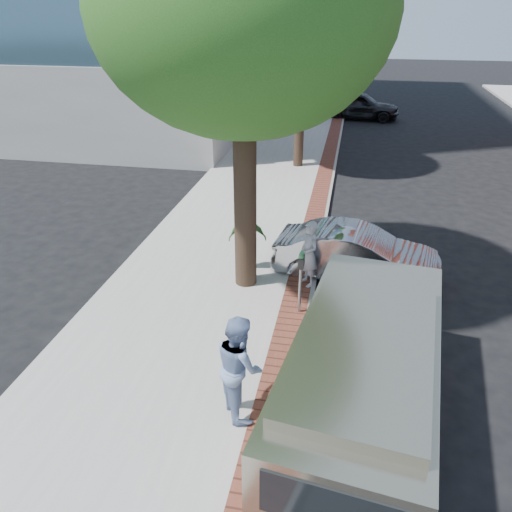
% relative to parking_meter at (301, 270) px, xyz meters
% --- Properties ---
extents(ground, '(120.00, 120.00, 0.00)m').
position_rel_parking_meter_xyz_m(ground, '(-0.84, -0.82, -1.21)').
color(ground, black).
rests_on(ground, ground).
extents(sidewalk, '(5.00, 60.00, 0.15)m').
position_rel_parking_meter_xyz_m(sidewalk, '(-2.34, 7.18, -1.13)').
color(sidewalk, '#9E9991').
rests_on(sidewalk, ground).
extents(brick_strip, '(0.60, 60.00, 0.01)m').
position_rel_parking_meter_xyz_m(brick_strip, '(-0.14, 7.18, -1.05)').
color(brick_strip, brown).
rests_on(brick_strip, sidewalk).
extents(curb, '(0.10, 60.00, 0.15)m').
position_rel_parking_meter_xyz_m(curb, '(0.21, 7.18, -1.13)').
color(curb, gray).
rests_on(curb, ground).
extents(office_base, '(18.20, 22.20, 4.00)m').
position_rel_parking_meter_xyz_m(office_base, '(-13.84, 21.18, 0.79)').
color(office_base, gray).
rests_on(office_base, ground).
extents(signal_near, '(0.70, 0.15, 3.80)m').
position_rel_parking_meter_xyz_m(signal_near, '(0.06, 21.18, 1.05)').
color(signal_near, black).
rests_on(signal_near, ground).
extents(tree_near, '(6.00, 6.00, 8.51)m').
position_rel_parking_meter_xyz_m(tree_near, '(-1.44, 1.08, 4.97)').
color(tree_near, black).
rests_on(tree_near, sidewalk).
extents(tree_far, '(4.80, 4.80, 7.14)m').
position_rel_parking_meter_xyz_m(tree_far, '(-1.34, 11.18, 4.09)').
color(tree_far, black).
rests_on(tree_far, sidewalk).
extents(parking_meter, '(0.12, 0.32, 1.47)m').
position_rel_parking_meter_xyz_m(parking_meter, '(0.00, 0.00, 0.00)').
color(parking_meter, gray).
rests_on(parking_meter, sidewalk).
extents(person_gray, '(0.66, 0.72, 1.65)m').
position_rel_parking_meter_xyz_m(person_gray, '(0.06, 1.27, -0.23)').
color(person_gray, '#A7A6AB').
rests_on(person_gray, sidewalk).
extents(person_officer, '(1.06, 1.13, 1.86)m').
position_rel_parking_meter_xyz_m(person_officer, '(-0.64, -3.16, -0.13)').
color(person_officer, '#7B93BF').
rests_on(person_officer, sidewalk).
extents(person_green, '(1.02, 0.58, 1.64)m').
position_rel_parking_meter_xyz_m(person_green, '(-1.56, 1.84, -0.24)').
color(person_green, '#4C9142').
rests_on(person_green, sidewalk).
extents(sedan_silver, '(4.24, 1.94, 1.35)m').
position_rel_parking_meter_xyz_m(sedan_silver, '(1.20, 2.06, -0.53)').
color(sedan_silver, '#ACAEB4').
rests_on(sedan_silver, ground).
extents(bg_car, '(4.86, 2.27, 1.61)m').
position_rel_parking_meter_xyz_m(bg_car, '(1.05, 21.91, -0.40)').
color(bg_car, black).
rests_on(bg_car, ground).
extents(van, '(2.78, 5.66, 2.01)m').
position_rel_parking_meter_xyz_m(van, '(1.34, -2.89, -0.11)').
color(van, gray).
rests_on(van, ground).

